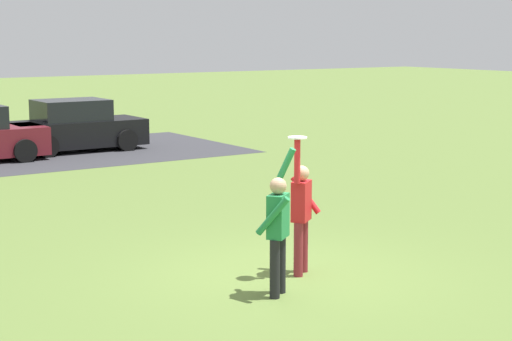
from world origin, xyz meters
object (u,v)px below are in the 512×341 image
person_catcher (301,210)px  frisbee_disc (297,138)px  person_defender (278,226)px  parked_car_black (75,127)px

person_catcher → frisbee_disc: 1.13m
person_defender → frisbee_disc: bearing=0.0°
person_catcher → parked_car_black: person_catcher is taller
person_catcher → parked_car_black: size_ratio=0.51×
person_catcher → parked_car_black: (2.25, 14.66, -0.25)m
person_defender → frisbee_disc: 1.42m
frisbee_disc → person_catcher: bearing=36.6°
person_catcher → frisbee_disc: size_ratio=7.48×
person_catcher → frisbee_disc: (-0.18, -0.13, 1.11)m
frisbee_disc → person_defender: bearing=-143.4°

